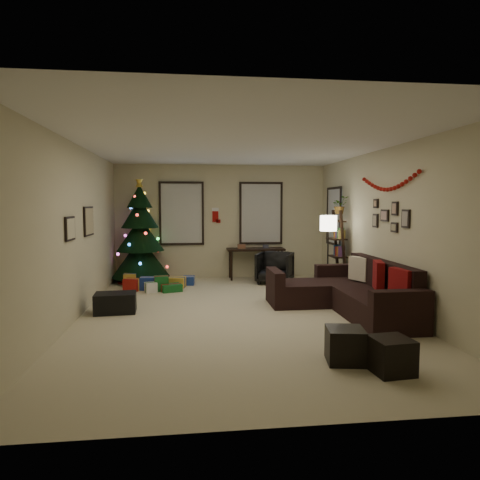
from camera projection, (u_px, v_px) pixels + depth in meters
name	position (u px, v px, depth m)	size (l,w,h in m)	color
floor	(238.00, 314.00, 6.84)	(7.00, 7.00, 0.00)	beige
ceiling	(238.00, 144.00, 6.61)	(7.00, 7.00, 0.00)	white
wall_back	(222.00, 222.00, 10.18)	(5.00, 5.00, 0.00)	beige
wall_front	(290.00, 259.00, 3.26)	(5.00, 5.00, 0.00)	beige
wall_left	(74.00, 232.00, 6.43)	(7.00, 7.00, 0.00)	beige
wall_right	(388.00, 230.00, 7.02)	(7.00, 7.00, 0.00)	beige
window_back_left	(182.00, 213.00, 10.03)	(1.05, 0.06, 1.50)	#728CB2
window_back_right	(261.00, 213.00, 10.25)	(1.05, 0.06, 1.50)	#728CB2
window_right_wall	(334.00, 216.00, 9.52)	(0.06, 0.90, 1.30)	#728CB2
christmas_tree	(140.00, 238.00, 9.63)	(1.29, 1.29, 2.41)	black
presents	(157.00, 283.00, 8.85)	(1.50, 1.01, 0.30)	gold
sofa	(349.00, 294.00, 7.05)	(1.83, 2.66, 0.86)	black
pillow_red_a	(401.00, 284.00, 6.03)	(0.11, 0.43, 0.43)	maroon
pillow_red_b	(378.00, 275.00, 6.74)	(0.12, 0.45, 0.45)	maroon
pillow_cream	(359.00, 269.00, 7.51)	(0.12, 0.41, 0.41)	beige
ottoman_near	(345.00, 345.00, 4.75)	(0.40, 0.40, 0.39)	black
ottoman_far	(391.00, 356.00, 4.45)	(0.39, 0.39, 0.37)	black
desk	(256.00, 252.00, 10.06)	(1.35, 0.48, 0.73)	black
desk_chair	(275.00, 268.00, 9.48)	(0.69, 0.64, 0.71)	black
bookshelf	(339.00, 251.00, 8.78)	(0.30, 0.49, 1.65)	black
potted_plant	(340.00, 203.00, 8.69)	(0.43, 0.37, 0.47)	#4C4C4C
floor_lamp	(328.00, 228.00, 8.36)	(0.33, 0.33, 1.55)	black
art_map	(89.00, 221.00, 7.25)	(0.04, 0.60, 0.50)	black
art_abstract	(70.00, 229.00, 6.12)	(0.04, 0.45, 0.35)	black
gallery	(390.00, 216.00, 6.92)	(0.03, 1.25, 0.54)	black
garland	(388.00, 182.00, 6.91)	(0.08, 1.90, 0.30)	#A5140C
stocking_left	(216.00, 215.00, 10.14)	(0.20, 0.05, 0.36)	#990F0C
stocking_right	(229.00, 219.00, 10.24)	(0.20, 0.05, 0.36)	#990F0C
storage_bin	(115.00, 303.00, 6.92)	(0.65, 0.43, 0.33)	black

